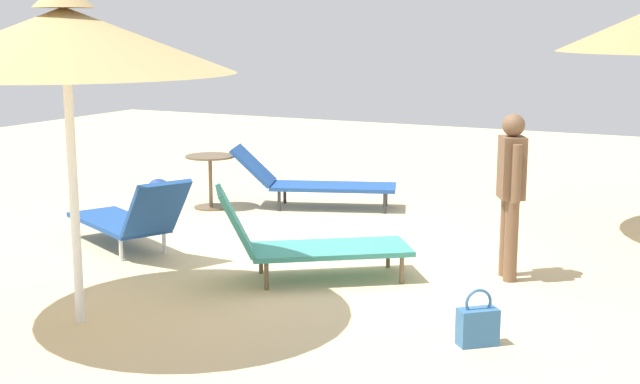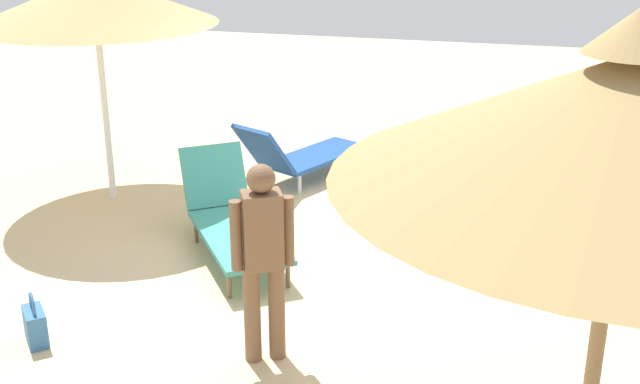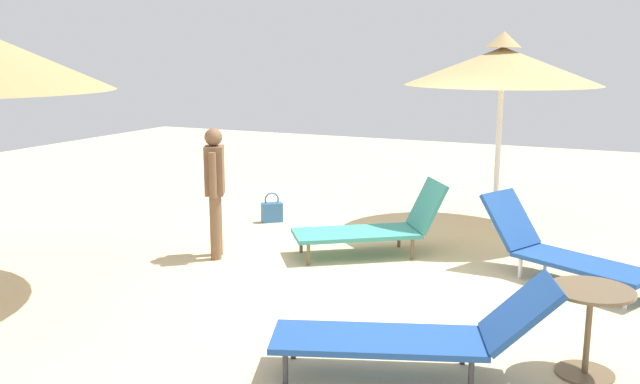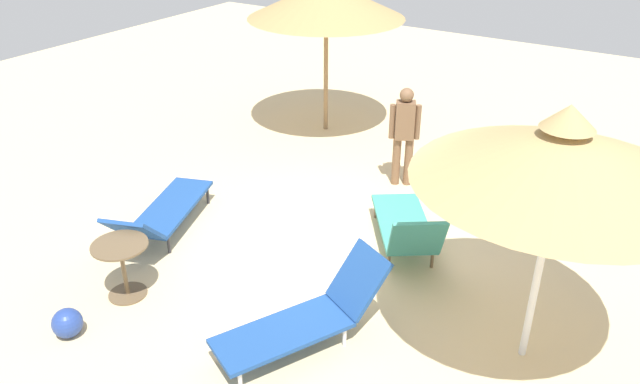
{
  "view_description": "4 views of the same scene",
  "coord_description": "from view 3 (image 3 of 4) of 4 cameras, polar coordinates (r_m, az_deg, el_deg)",
  "views": [
    {
      "loc": [
        3.99,
        -8.02,
        2.44
      ],
      "look_at": [
        0.23,
        -0.41,
        0.78
      ],
      "focal_mm": 48.55,
      "sensor_mm": 36.0,
      "label": 1
    },
    {
      "loc": [
        7.29,
        1.84,
        3.5
      ],
      "look_at": [
        0.3,
        0.06,
        0.76
      ],
      "focal_mm": 45.74,
      "sensor_mm": 36.0,
      "label": 2
    },
    {
      "loc": [
        -2.61,
        7.05,
        2.52
      ],
      "look_at": [
        0.41,
        0.5,
        1.05
      ],
      "focal_mm": 38.9,
      "sensor_mm": 36.0,
      "label": 3
    },
    {
      "loc": [
        -6.21,
        -3.64,
        4.6
      ],
      "look_at": [
        -0.11,
        0.25,
        0.75
      ],
      "focal_mm": 34.85,
      "sensor_mm": 36.0,
      "label": 4
    }
  ],
  "objects": [
    {
      "name": "ground",
      "position": [
        7.95,
        4.26,
        -7.35
      ],
      "size": [
        24.0,
        24.0,
        0.1
      ],
      "primitive_type": "cube",
      "color": "beige"
    },
    {
      "name": "parasol_umbrella_edge",
      "position": [
        9.97,
        14.77,
        10.0
      ],
      "size": [
        2.68,
        2.68,
        2.78
      ],
      "color": "white",
      "rests_on": "ground"
    },
    {
      "name": "lounge_chair_far_right",
      "position": [
        5.55,
        8.05,
        -11.38
      ],
      "size": [
        2.26,
        1.31,
        0.82
      ],
      "color": "#1E478C",
      "rests_on": "ground"
    },
    {
      "name": "lounge_chair_far_left",
      "position": [
        8.13,
        19.01,
        -4.46
      ],
      "size": [
        1.99,
        1.38,
        0.89
      ],
      "color": "#1E478C",
      "rests_on": "ground"
    },
    {
      "name": "lounge_chair_center",
      "position": [
        8.69,
        4.68,
        -2.75
      ],
      "size": [
        1.89,
        1.61,
        0.92
      ],
      "color": "teal",
      "rests_on": "ground"
    },
    {
      "name": "person_standing_front",
      "position": [
        8.54,
        -8.65,
        0.6
      ],
      "size": [
        0.33,
        0.44,
        1.61
      ],
      "color": "brown",
      "rests_on": "ground"
    },
    {
      "name": "handbag",
      "position": [
        10.39,
        -3.98,
        -1.6
      ],
      "size": [
        0.33,
        0.32,
        0.45
      ],
      "color": "#336699",
      "rests_on": "ground"
    },
    {
      "name": "side_table_round",
      "position": [
        5.88,
        21.26,
        -9.49
      ],
      "size": [
        0.66,
        0.66,
        0.71
      ],
      "color": "brown",
      "rests_on": "ground"
    }
  ]
}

